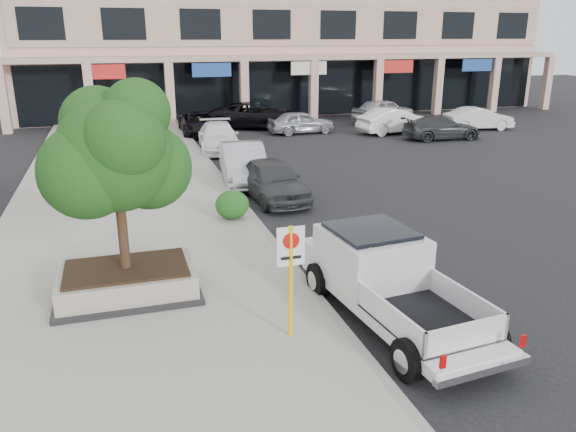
% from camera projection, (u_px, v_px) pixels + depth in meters
% --- Properties ---
extents(ground, '(120.00, 120.00, 0.00)m').
position_uv_depth(ground, '(377.00, 291.00, 13.45)').
color(ground, black).
rests_on(ground, ground).
extents(sidewalk, '(8.00, 52.00, 0.15)m').
position_uv_depth(sidewalk, '(130.00, 230.00, 17.34)').
color(sidewalk, gray).
rests_on(sidewalk, ground).
extents(curb, '(0.20, 52.00, 0.15)m').
position_uv_depth(curb, '(254.00, 219.00, 18.45)').
color(curb, gray).
rests_on(curb, ground).
extents(strip_mall, '(40.55, 12.43, 9.50)m').
position_uv_depth(strip_mall, '(285.00, 48.00, 45.06)').
color(strip_mall, tan).
rests_on(strip_mall, ground).
extents(planter, '(3.20, 2.20, 0.68)m').
position_uv_depth(planter, '(128.00, 281.00, 12.84)').
color(planter, black).
rests_on(planter, sidewalk).
extents(planter_tree, '(2.90, 2.55, 4.00)m').
position_uv_depth(planter_tree, '(122.00, 153.00, 12.11)').
color(planter_tree, '#322013').
rests_on(planter_tree, planter).
extents(no_parking_sign, '(0.55, 0.09, 2.30)m').
position_uv_depth(no_parking_sign, '(291.00, 267.00, 10.70)').
color(no_parking_sign, yellow).
rests_on(no_parking_sign, sidewalk).
extents(hedge, '(1.10, 0.99, 0.93)m').
position_uv_depth(hedge, '(232.00, 205.00, 18.08)').
color(hedge, '#134414').
rests_on(hedge, sidewalk).
extents(pickup_truck, '(2.64, 5.86, 1.79)m').
position_uv_depth(pickup_truck, '(395.00, 284.00, 11.72)').
color(pickup_truck, silver).
rests_on(pickup_truck, ground).
extents(curb_car_a, '(2.03, 4.48, 1.49)m').
position_uv_depth(curb_car_a, '(273.00, 180.00, 20.64)').
color(curb_car_a, '#313436').
rests_on(curb_car_a, ground).
extents(curb_car_b, '(2.21, 4.98, 1.59)m').
position_uv_depth(curb_car_b, '(243.00, 163.00, 23.08)').
color(curb_car_b, '#ADAEB5').
rests_on(curb_car_b, ground).
extents(curb_car_c, '(2.48, 5.08, 1.42)m').
position_uv_depth(curb_car_c, '(219.00, 137.00, 29.42)').
color(curb_car_c, white).
rests_on(curb_car_c, ground).
extents(curb_car_d, '(2.37, 4.92, 1.35)m').
position_uv_depth(curb_car_d, '(200.00, 123.00, 34.14)').
color(curb_car_d, black).
rests_on(curb_car_d, ground).
extents(lot_car_a, '(4.16, 1.86, 1.39)m').
position_uv_depth(lot_car_a, '(301.00, 122.00, 34.48)').
color(lot_car_a, '#9EA0A5').
rests_on(lot_car_a, ground).
extents(lot_car_b, '(4.86, 2.24, 1.54)m').
position_uv_depth(lot_car_b, '(395.00, 121.00, 34.49)').
color(lot_car_b, silver).
rests_on(lot_car_b, ground).
extents(lot_car_c, '(4.64, 2.09, 1.32)m').
position_uv_depth(lot_car_c, '(442.00, 128.00, 32.58)').
color(lot_car_c, '#292B2D').
rests_on(lot_car_c, ground).
extents(lot_car_d, '(6.62, 4.78, 1.67)m').
position_uv_depth(lot_car_d, '(256.00, 115.00, 36.35)').
color(lot_car_d, black).
rests_on(lot_car_d, ground).
extents(lot_car_e, '(5.19, 3.46, 1.64)m').
position_uv_depth(lot_car_e, '(383.00, 111.00, 38.64)').
color(lot_car_e, '#ABAEB3').
rests_on(lot_car_e, ground).
extents(lot_car_f, '(4.46, 2.05, 1.42)m').
position_uv_depth(lot_car_f, '(478.00, 119.00, 35.84)').
color(lot_car_f, silver).
rests_on(lot_car_f, ground).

